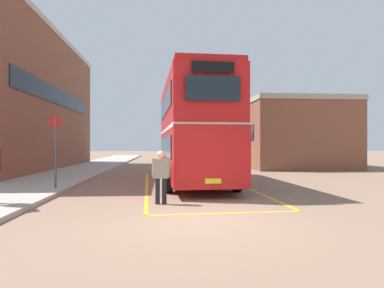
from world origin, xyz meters
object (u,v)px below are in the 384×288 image
(double_decker_bus, at_px, (192,129))
(pedestrian_boarding, at_px, (161,174))
(single_deck_bus, at_px, (198,146))
(bus_stop_sign, at_px, (56,145))

(double_decker_bus, bearing_deg, pedestrian_boarding, -104.11)
(double_decker_bus, relative_size, single_deck_bus, 1.18)
(single_deck_bus, relative_size, pedestrian_boarding, 5.42)
(single_deck_bus, xyz_separation_m, pedestrian_boarding, (-3.64, -26.06, -0.72))
(pedestrian_boarding, height_order, bus_stop_sign, bus_stop_sign)
(single_deck_bus, bearing_deg, bus_stop_sign, -108.57)
(pedestrian_boarding, distance_m, bus_stop_sign, 5.20)
(single_deck_bus, distance_m, pedestrian_boarding, 26.32)
(double_decker_bus, distance_m, single_deck_bus, 20.64)
(double_decker_bus, height_order, pedestrian_boarding, double_decker_bus)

